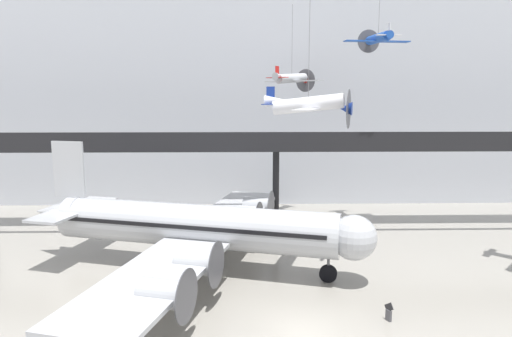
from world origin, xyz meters
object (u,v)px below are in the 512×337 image
at_px(suspended_plane_blue_trainer, 378,39).
at_px(suspended_plane_white_twin, 308,105).
at_px(info_sign_pedestal, 389,314).
at_px(airliner_silver_main, 193,226).
at_px(suspended_plane_silver_racer, 292,79).

height_order(suspended_plane_blue_trainer, suspended_plane_white_twin, suspended_plane_blue_trainer).
relative_size(suspended_plane_blue_trainer, info_sign_pedestal, 5.35).
relative_size(suspended_plane_blue_trainer, suspended_plane_white_twin, 0.56).
distance_m(airliner_silver_main, info_sign_pedestal, 15.82).
bearing_deg(suspended_plane_white_twin, airliner_silver_main, -154.72).
xyz_separation_m(airliner_silver_main, info_sign_pedestal, (12.80, -8.78, -3.02)).
distance_m(airliner_silver_main, suspended_plane_white_twin, 13.07).
xyz_separation_m(suspended_plane_blue_trainer, suspended_plane_white_twin, (-8.17, -10.22, -6.23)).
height_order(airliner_silver_main, suspended_plane_white_twin, suspended_plane_white_twin).
height_order(airliner_silver_main, info_sign_pedestal, airliner_silver_main).
xyz_separation_m(suspended_plane_silver_racer, suspended_plane_white_twin, (-0.13, -14.20, -2.52)).
distance_m(suspended_plane_white_twin, info_sign_pedestal, 16.27).
xyz_separation_m(airliner_silver_main, suspended_plane_white_twin, (9.00, 0.99, 9.42)).
xyz_separation_m(airliner_silver_main, suspended_plane_silver_racer, (9.13, 15.19, 11.94)).
bearing_deg(airliner_silver_main, suspended_plane_white_twin, 21.97).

